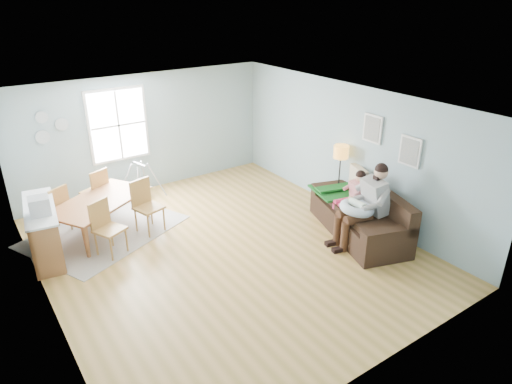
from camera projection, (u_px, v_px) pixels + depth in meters
room at (221, 121)px, 7.38m from camera, size 8.40×9.40×3.90m
window at (118, 125)px, 9.98m from camera, size 1.32×0.08×1.62m
pictures at (391, 140)px, 8.36m from camera, size 0.05×1.34×0.74m
wall_plates at (49, 127)px, 9.19m from camera, size 0.67×0.02×0.66m
sofa at (362, 217)px, 8.82m from camera, size 1.68×2.54×0.95m
green_throw at (340, 190)px, 9.37m from camera, size 1.25×1.12×0.04m
beige_pillow at (358, 180)px, 9.18m from camera, size 0.34×0.56×0.55m
father at (366, 203)px, 8.29m from camera, size 1.17×0.67×1.56m
nursing_pillow at (357, 208)px, 8.28m from camera, size 0.81×0.80×0.26m
infant at (356, 203)px, 8.27m from camera, size 0.16×0.41×0.15m
toddler at (354, 191)px, 8.80m from camera, size 0.66×0.40×0.99m
floor_lamp at (341, 158)px, 9.31m from camera, size 0.30×0.30×1.49m
storage_cube at (384, 226)px, 8.63m from camera, size 0.58×0.53×0.55m
rug at (105, 231)px, 9.00m from camera, size 3.34×3.01×0.01m
dining_table at (103, 216)px, 8.87m from camera, size 2.21×1.91×0.68m
chair_sw at (105, 224)px, 8.06m from camera, size 0.61×0.61×1.01m
chair_se at (145, 202)px, 8.83m from camera, size 0.59×0.59×1.05m
chair_nw at (57, 207)px, 8.72m from camera, size 0.61×0.61×0.99m
chair_ne at (97, 189)px, 9.47m from camera, size 0.60×0.60×1.01m
counter at (44, 231)px, 8.05m from camera, size 0.73×1.75×0.95m
monitor at (39, 206)px, 7.54m from camera, size 0.36×0.34×0.31m
baby_swing at (141, 182)px, 10.37m from camera, size 0.95×0.96×0.81m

